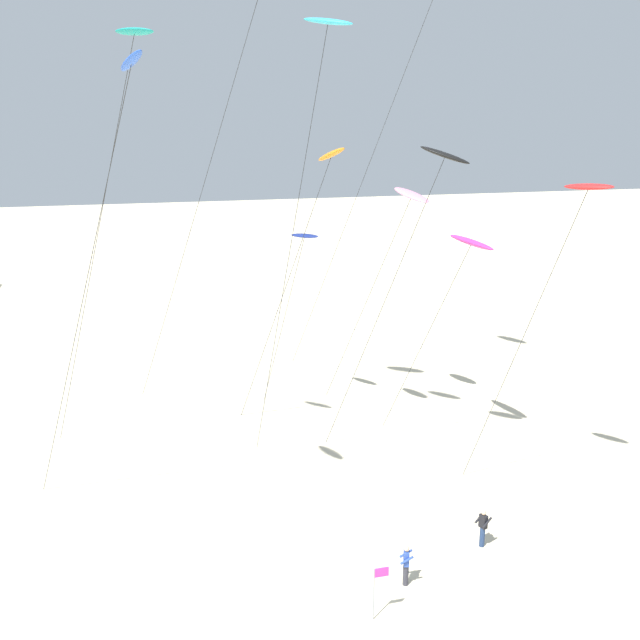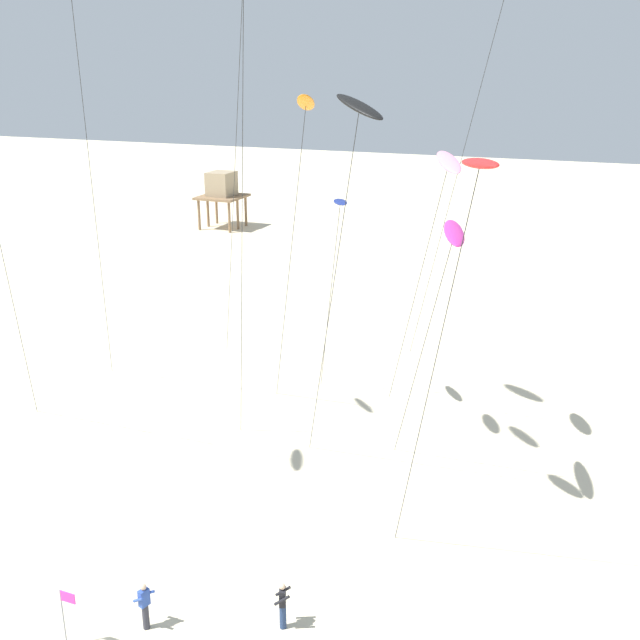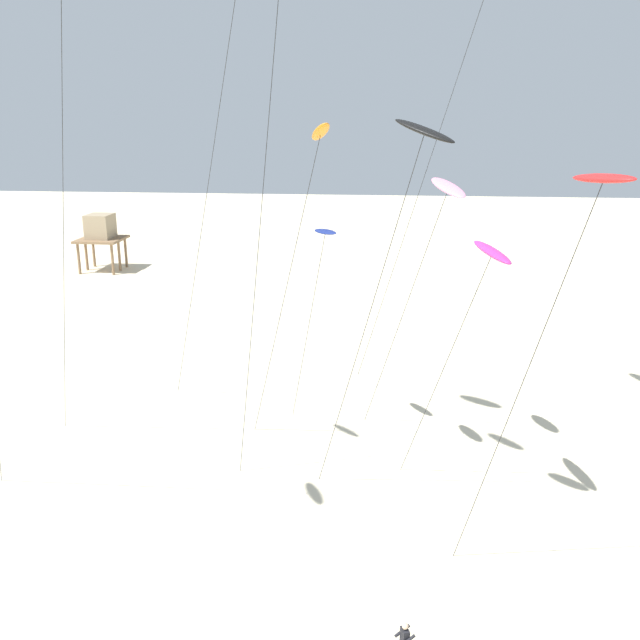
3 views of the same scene
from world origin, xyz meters
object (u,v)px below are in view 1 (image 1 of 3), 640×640
object	(u,v)px
kite_teal	(132,46)
marker_flag	(378,583)
kite_pink	(411,197)
kite_navy	(304,239)
kite_magenta	(471,243)
kite_red	(586,192)
kite_flyer_nearest	(483,527)
kite_flyer_middle	(406,564)
kite_black	(443,160)
kite_blue	(128,75)
kite_cyan	(326,30)
kite_orange	(330,158)

from	to	relation	value
kite_teal	marker_flag	world-z (taller)	kite_teal
kite_pink	kite_navy	size ratio (longest dim) A/B	1.24
kite_teal	kite_magenta	distance (m)	18.10
kite_navy	marker_flag	xyz separation A→B (m)	(-1.81, -18.79, -9.12)
marker_flag	kite_magenta	bearing A→B (deg)	53.61
kite_magenta	kite_red	bearing A→B (deg)	-74.10
kite_flyer_nearest	marker_flag	world-z (taller)	marker_flag
kite_teal	marker_flag	distance (m)	23.21
kite_red	marker_flag	world-z (taller)	kite_red
kite_flyer_middle	kite_black	bearing A→B (deg)	61.46
kite_blue	kite_teal	bearing A→B (deg)	87.53
kite_cyan	kite_flyer_middle	size ratio (longest dim) A/B	12.88
kite_blue	kite_magenta	bearing A→B (deg)	20.26
kite_pink	kite_orange	size ratio (longest dim) A/B	0.85
kite_red	kite_navy	bearing A→B (deg)	123.07
kite_pink	kite_red	size ratio (longest dim) A/B	0.92
kite_black	kite_blue	xyz separation A→B (m)	(-13.21, -3.40, 3.19)
kite_blue	kite_flyer_middle	distance (m)	20.42
kite_magenta	kite_navy	bearing A→B (deg)	134.69
kite_teal	kite_flyer_middle	size ratio (longest dim) A/B	12.52
kite_blue	kite_orange	size ratio (longest dim) A/B	1.22
kite_pink	kite_teal	world-z (taller)	kite_teal
kite_pink	kite_navy	world-z (taller)	kite_pink
kite_black	kite_flyer_nearest	xyz separation A→B (m)	(-0.17, -6.11, -14.61)
kite_orange	marker_flag	distance (m)	19.87
kite_black	kite_red	xyz separation A→B (m)	(4.64, -3.93, -1.15)
kite_pink	kite_magenta	bearing A→B (deg)	-73.99
kite_flyer_nearest	kite_teal	bearing A→B (deg)	145.80
kite_navy	kite_cyan	distance (m)	12.86
kite_red	kite_flyer_middle	size ratio (longest dim) A/B	8.86
kite_pink	kite_blue	bearing A→B (deg)	-143.82
kite_navy	kite_teal	distance (m)	14.73
kite_navy	marker_flag	world-z (taller)	kite_navy
kite_blue	kite_orange	distance (m)	12.87
kite_orange	kite_flyer_middle	size ratio (longest dim) A/B	9.63
kite_blue	kite_navy	size ratio (longest dim) A/B	1.78
kite_pink	kite_blue	distance (m)	19.00
kite_navy	kite_teal	size ratio (longest dim) A/B	0.53
kite_red	kite_teal	bearing A→B (deg)	159.71
kite_teal	kite_black	bearing A→B (deg)	-11.26
kite_pink	kite_blue	xyz separation A→B (m)	(-14.64, -10.71, 5.66)
kite_cyan	kite_red	bearing A→B (deg)	-30.95
kite_red	kite_cyan	bearing A→B (deg)	149.05
kite_red	kite_magenta	size ratio (longest dim) A/B	1.27
marker_flag	kite_flyer_nearest	bearing A→B (deg)	29.20
kite_navy	kite_teal	xyz separation A→B (m)	(-8.86, -6.90, 9.53)
kite_orange	kite_pink	bearing A→B (deg)	25.58
kite_pink	kite_magenta	distance (m)	5.31
kite_pink	kite_teal	bearing A→B (deg)	-161.80
marker_flag	kite_black	bearing A→B (deg)	57.63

